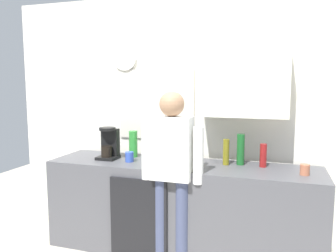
# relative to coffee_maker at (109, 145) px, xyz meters

# --- Properties ---
(kitchen_counter) EXTENTS (2.64, 0.64, 0.89)m
(kitchen_counter) POSITION_rel_coffee_maker_xyz_m (0.78, -0.00, -0.59)
(kitchen_counter) COLOR #4C4C51
(kitchen_counter) RESTS_ON ground_plane
(dishwasher_panel) EXTENTS (0.56, 0.02, 0.80)m
(dishwasher_panel) POSITION_rel_coffee_maker_xyz_m (0.47, -0.33, -0.64)
(dishwasher_panel) COLOR black
(dishwasher_panel) RESTS_ON ground_plane
(back_wall_assembly) EXTENTS (4.24, 0.42, 2.60)m
(back_wall_assembly) POSITION_rel_coffee_maker_xyz_m (0.85, 0.40, 0.32)
(back_wall_assembly) COLOR silver
(back_wall_assembly) RESTS_ON ground_plane
(coffee_maker) EXTENTS (0.20, 0.20, 0.33)m
(coffee_maker) POSITION_rel_coffee_maker_xyz_m (0.00, 0.00, 0.00)
(coffee_maker) COLOR black
(coffee_maker) RESTS_ON kitchen_counter
(bottle_clear_soda) EXTENTS (0.09, 0.09, 0.28)m
(bottle_clear_soda) POSITION_rel_coffee_maker_xyz_m (0.21, 0.15, -0.01)
(bottle_clear_soda) COLOR #2D8C33
(bottle_clear_soda) RESTS_ON kitchen_counter
(bottle_olive_oil) EXTENTS (0.06, 0.06, 0.25)m
(bottle_olive_oil) POSITION_rel_coffee_maker_xyz_m (1.20, 0.10, -0.02)
(bottle_olive_oil) COLOR olive
(bottle_olive_oil) RESTS_ON kitchen_counter
(bottle_red_vinegar) EXTENTS (0.06, 0.06, 0.22)m
(bottle_red_vinegar) POSITION_rel_coffee_maker_xyz_m (1.54, 0.12, -0.04)
(bottle_red_vinegar) COLOR maroon
(bottle_red_vinegar) RESTS_ON kitchen_counter
(bottle_green_wine) EXTENTS (0.07, 0.07, 0.30)m
(bottle_green_wine) POSITION_rel_coffee_maker_xyz_m (1.33, 0.15, 0.00)
(bottle_green_wine) COLOR #195923
(bottle_green_wine) RESTS_ON kitchen_counter
(cup_blue_mug) EXTENTS (0.08, 0.08, 0.10)m
(cup_blue_mug) POSITION_rel_coffee_maker_xyz_m (0.26, -0.07, -0.10)
(cup_blue_mug) COLOR #3351B2
(cup_blue_mug) RESTS_ON kitchen_counter
(cup_terracotta_mug) EXTENTS (0.08, 0.08, 0.09)m
(cup_terracotta_mug) POSITION_rel_coffee_maker_xyz_m (1.90, -0.06, -0.10)
(cup_terracotta_mug) COLOR #B26647
(cup_terracotta_mug) RESTS_ON kitchen_counter
(cup_yellow_cup) EXTENTS (0.07, 0.07, 0.08)m
(cup_yellow_cup) POSITION_rel_coffee_maker_xyz_m (0.89, -0.02, -0.10)
(cup_yellow_cup) COLOR yellow
(cup_yellow_cup) RESTS_ON kitchen_counter
(mixing_bowl) EXTENTS (0.22, 0.22, 0.08)m
(mixing_bowl) POSITION_rel_coffee_maker_xyz_m (0.64, -0.19, -0.11)
(mixing_bowl) COLOR #4C72A5
(mixing_bowl) RESTS_ON kitchen_counter
(person_at_sink) EXTENTS (0.57, 0.22, 1.60)m
(person_at_sink) POSITION_rel_coffee_maker_xyz_m (0.78, -0.30, -0.09)
(person_at_sink) COLOR #3F4766
(person_at_sink) RESTS_ON ground_plane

